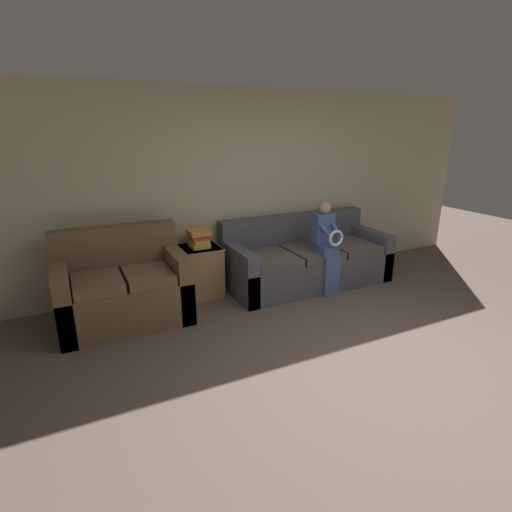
% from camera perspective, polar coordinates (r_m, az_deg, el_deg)
% --- Properties ---
extents(ground_plane, '(14.00, 14.00, 0.00)m').
position_cam_1_polar(ground_plane, '(3.75, 19.58, -16.52)').
color(ground_plane, brown).
extents(wall_back, '(7.41, 0.06, 2.55)m').
position_cam_1_polar(wall_back, '(5.47, -0.34, 9.72)').
color(wall_back, '#BCB293').
rests_on(wall_back, ground_plane).
extents(couch_main, '(2.22, 0.96, 0.90)m').
position_cam_1_polar(couch_main, '(5.52, 7.05, -0.59)').
color(couch_main, '#4C4C56').
rests_on(couch_main, ground_plane).
extents(couch_side, '(1.35, 0.85, 1.02)m').
position_cam_1_polar(couch_side, '(4.62, -18.46, -4.58)').
color(couch_side, brown).
rests_on(couch_side, ground_plane).
extents(child_left_seated, '(0.27, 0.37, 1.18)m').
position_cam_1_polar(child_left_seated, '(5.13, 10.06, 1.73)').
color(child_left_seated, '#475B8E').
rests_on(child_left_seated, ground_plane).
extents(side_shelf, '(0.48, 0.51, 0.64)m').
position_cam_1_polar(side_shelf, '(5.11, -7.87, -2.04)').
color(side_shelf, '#9E7A51').
rests_on(side_shelf, ground_plane).
extents(book_stack, '(0.25, 0.26, 0.21)m').
position_cam_1_polar(book_stack, '(4.97, -8.11, 2.51)').
color(book_stack, gold).
rests_on(book_stack, side_shelf).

